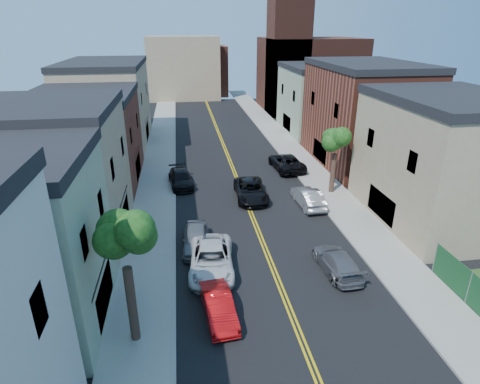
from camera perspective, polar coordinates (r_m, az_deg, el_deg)
name	(u,v)px	position (r m, az deg, el deg)	size (l,w,h in m)	color
sidewalk_left	(158,165)	(43.81, -11.73, 3.84)	(3.20, 100.00, 0.15)	gray
sidewalk_right	(299,158)	(45.63, 8.52, 4.84)	(3.20, 100.00, 0.15)	gray
curb_left	(174,164)	(43.74, -9.44, 3.98)	(0.30, 100.00, 0.15)	gray
curb_right	(284,159)	(45.16, 6.39, 4.76)	(0.30, 100.00, 0.15)	gray
bldg_left_tan_near	(51,179)	(29.46, -25.50, 1.70)	(9.00, 10.00, 9.00)	#998466
bldg_left_brick	(86,142)	(39.75, -21.27, 6.72)	(9.00, 12.00, 8.00)	brown
bldg_left_tan_far	(108,106)	(53.01, -18.42, 11.68)	(9.00, 16.00, 9.50)	#998466
bldg_right_tan	(443,164)	(33.24, 27.18, 3.65)	(9.00, 12.00, 9.00)	#998466
bldg_right_brick	(363,117)	(44.77, 17.26, 10.25)	(9.00, 14.00, 10.00)	brown
bldg_right_palegrn	(319,101)	(57.60, 11.27, 12.71)	(9.00, 12.00, 8.50)	gray
church	(304,68)	(72.12, 9.23, 17.24)	(16.20, 14.20, 22.60)	#4C2319
backdrop_left	(184,68)	(83.83, -8.10, 17.20)	(14.00, 8.00, 12.00)	#998466
backdrop_center	(203,71)	(88.05, -5.40, 16.93)	(10.00, 8.00, 10.00)	brown
tree_left_mid	(121,218)	(17.36, -16.72, -3.58)	(5.20, 5.20, 9.29)	#39271C
tree_right_far	(337,130)	(35.05, 13.77, 8.59)	(4.40, 4.40, 8.03)	#39271C
red_sedan	(218,306)	(21.27, -3.11, -16.09)	(1.42, 4.07, 1.34)	red
white_pickup	(212,260)	(24.65, -4.12, -9.67)	(2.64, 5.72, 1.59)	silver
grey_car_left	(196,239)	(27.05, -6.32, -6.67)	(1.77, 4.40, 1.50)	slate
black_car_left	(181,179)	(37.63, -8.53, 1.91)	(2.00, 4.92, 1.43)	black
grey_car_right	(337,262)	(25.34, 13.77, -9.69)	(1.88, 4.63, 1.34)	#585A60
black_car_right	(337,262)	(25.28, 13.83, -9.78)	(1.58, 3.92, 1.34)	black
silver_car_right	(308,197)	(33.55, 9.77, -0.76)	(1.60, 4.60, 1.52)	#999BA0
dark_car_right_far	(286,162)	(41.79, 6.69, 4.30)	(2.68, 5.82, 1.62)	black
black_suv_lane	(251,190)	(34.47, 1.55, 0.26)	(2.55, 5.54, 1.54)	black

